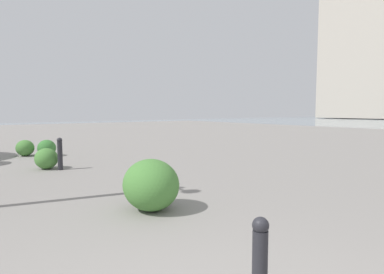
% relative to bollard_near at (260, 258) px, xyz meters
% --- Properties ---
extents(building_annex, '(13.90, 10.49, 39.69)m').
position_rel_bollard_near_xyz_m(building_annex, '(28.24, -61.98, 19.49)').
color(building_annex, '#B2A899').
rests_on(building_annex, ground).
extents(bollard_near, '(0.13, 0.13, 0.67)m').
position_rel_bollard_near_xyz_m(bollard_near, '(0.00, 0.00, 0.00)').
color(bollard_near, '#232328').
rests_on(bollard_near, ground).
extents(bollard_mid, '(0.13, 0.13, 0.80)m').
position_rel_bollard_near_xyz_m(bollard_mid, '(6.68, -0.26, 0.07)').
color(bollard_mid, '#232328').
rests_on(bollard_mid, ground).
extents(shrub_low, '(0.61, 0.55, 0.52)m').
position_rel_bollard_near_xyz_m(shrub_low, '(9.89, -0.01, -0.09)').
color(shrub_low, '#477F38').
rests_on(shrub_low, ground).
extents(shrub_round, '(0.62, 0.56, 0.53)m').
position_rel_bollard_near_xyz_m(shrub_round, '(9.44, -0.56, -0.09)').
color(shrub_round, '#387533').
rests_on(shrub_round, ground).
extents(shrub_wide, '(0.62, 0.56, 0.53)m').
position_rel_bollard_near_xyz_m(shrub_wide, '(7.03, -0.02, -0.09)').
color(shrub_wide, '#477F38').
rests_on(shrub_wide, ground).
extents(shrub_tall, '(0.90, 0.81, 0.76)m').
position_rel_bollard_near_xyz_m(shrub_tall, '(2.50, -0.47, 0.03)').
color(shrub_tall, '#477F38').
rests_on(shrub_tall, ground).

